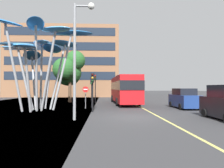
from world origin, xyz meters
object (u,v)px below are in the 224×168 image
street_lamp (79,45)px  car_parked_mid (184,99)px  leaf_sculpture (39,46)px  red_bus (124,88)px  traffic_light_kerb_near (93,84)px  traffic_light_island_mid (95,82)px  traffic_light_kerb_far (92,85)px  no_entry_sign (86,94)px

street_lamp → car_parked_mid: bearing=35.3°
car_parked_mid → street_lamp: size_ratio=0.57×
car_parked_mid → leaf_sculpture: bearing=-176.7°
red_bus → traffic_light_kerb_near: 9.37m
leaf_sculpture → street_lamp: 7.61m
street_lamp → traffic_light_island_mid: bearing=88.5°
traffic_light_kerb_far → car_parked_mid: bearing=-6.1°
street_lamp → no_entry_sign: 7.75m
leaf_sculpture → traffic_light_kerb_near: 6.58m
traffic_light_kerb_far → traffic_light_island_mid: 7.03m
leaf_sculpture → traffic_light_island_mid: (4.91, 8.85, -3.15)m
traffic_light_kerb_far → street_lamp: street_lamp is taller
traffic_light_island_mid → car_parked_mid: (9.27, -8.02, -1.86)m
red_bus → no_entry_sign: 7.23m
leaf_sculpture → car_parked_mid: 15.06m
traffic_light_kerb_near → car_parked_mid: (9.02, 2.82, -1.45)m
traffic_light_kerb_near → car_parked_mid: size_ratio=0.76×
traffic_light_kerb_far → car_parked_mid: traffic_light_kerb_far is taller
traffic_light_kerb_near → traffic_light_island_mid: bearing=91.3°
traffic_light_kerb_far → traffic_light_island_mid: size_ratio=0.83×
car_parked_mid → no_entry_sign: bearing=179.1°
traffic_light_island_mid → street_lamp: bearing=-91.5°
traffic_light_kerb_far → car_parked_mid: (9.33, -1.00, -1.41)m
traffic_light_kerb_far → traffic_light_kerb_near: bearing=-85.4°
car_parked_mid → traffic_light_kerb_far: bearing=173.9°
traffic_light_kerb_near → no_entry_sign: traffic_light_kerb_near is taller
leaf_sculpture → traffic_light_kerb_near: leaf_sculpture is taller
traffic_light_kerb_near → traffic_light_island_mid: size_ratio=0.85×
red_bus → street_lamp: 13.64m
leaf_sculpture → no_entry_sign: 6.28m
traffic_light_island_mid → car_parked_mid: size_ratio=0.90×
traffic_light_kerb_near → traffic_light_island_mid: 10.85m
leaf_sculpture → traffic_light_kerb_far: 6.32m
street_lamp → no_entry_sign: size_ratio=3.45×
red_bus → traffic_light_kerb_near: red_bus is taller
traffic_light_kerb_far → traffic_light_island_mid: traffic_light_island_mid is taller
red_bus → traffic_light_kerb_near: bearing=-112.5°
street_lamp → traffic_light_kerb_near: bearing=81.0°
traffic_light_kerb_near → no_entry_sign: (-0.87, 2.98, -0.92)m
red_bus → traffic_light_kerb_far: red_bus is taller
no_entry_sign → traffic_light_kerb_far: bearing=56.7°
street_lamp → red_bus: bearing=71.6°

